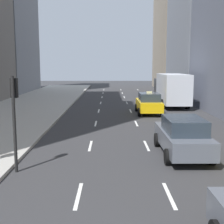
{
  "coord_description": "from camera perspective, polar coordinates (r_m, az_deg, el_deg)",
  "views": [
    {
      "loc": [
        0.77,
        -1.11,
        3.97
      ],
      "look_at": [
        0.88,
        14.83,
        1.58
      ],
      "focal_mm": 50.0,
      "sensor_mm": 36.0,
      "label": 1
    }
  ],
  "objects": [
    {
      "name": "sidewalk_left",
      "position": [
        29.42,
        -15.73,
        0.59
      ],
      "size": [
        8.0,
        66.0,
        0.15
      ],
      "primitive_type": "cube",
      "color": "#ADAAA3",
      "rests_on": "ground"
    },
    {
      "name": "lane_markings",
      "position": [
        24.5,
        3.88,
        -0.81
      ],
      "size": [
        5.72,
        56.0,
        0.01
      ],
      "color": "white",
      "rests_on": "ground"
    },
    {
      "name": "sedan_black_near",
      "position": [
        14.21,
        12.78,
        -4.27
      ],
      "size": [
        2.02,
        4.68,
        1.72
      ],
      "color": "#565B66",
      "rests_on": "ground"
    },
    {
      "name": "taxi_second",
      "position": [
        25.92,
        6.75,
        1.62
      ],
      "size": [
        2.02,
        4.4,
        1.87
      ],
      "color": "yellow",
      "rests_on": "ground"
    },
    {
      "name": "box_truck",
      "position": [
        31.27,
        10.73,
        4.23
      ],
      "size": [
        2.58,
        8.4,
        3.15
      ],
      "color": "#262628",
      "rests_on": "ground"
    },
    {
      "name": "traffic_light_pole",
      "position": [
        12.02,
        -17.43,
        0.67
      ],
      "size": [
        0.24,
        0.42,
        3.6
      ],
      "color": "black",
      "rests_on": "ground"
    }
  ]
}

